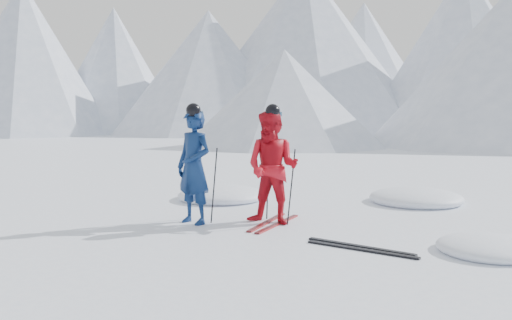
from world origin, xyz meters
The scene contains 12 objects.
ground centered at (0.00, 0.00, 0.00)m, with size 160.00×160.00×0.00m, color white.
skier_blue centered at (-2.46, -0.50, 1.01)m, with size 0.74×0.49×2.03m, color #0D234F.
skier_red centered at (-1.35, 0.34, 1.01)m, with size 0.98×0.76×2.01m, color red.
pole_blue_left centered at (-2.76, -0.35, 0.68)m, with size 0.02×0.02×1.35m, color black.
pole_blue_right centered at (-2.21, -0.25, 0.68)m, with size 0.02×0.02×1.35m, color black.
pole_red_left centered at (-1.65, 0.59, 0.67)m, with size 0.02×0.02×1.34m, color black.
pole_red_right centered at (-1.05, 0.49, 0.67)m, with size 0.02×0.02×1.34m, color black.
ski_worn_left centered at (-1.47, 0.34, 0.01)m, with size 0.09×1.70×0.03m, color black.
ski_worn_right centered at (-1.23, 0.34, 0.01)m, with size 0.09×1.70×0.03m, color black.
ski_loose_a centered at (0.67, -0.18, 0.01)m, with size 0.09×1.70×0.03m, color black.
ski_loose_b centered at (0.77, -0.33, 0.01)m, with size 0.09×1.70×0.03m, color black.
snow_lumps centered at (-1.04, 2.38, 0.00)m, with size 8.97×6.51×0.44m.
Camera 1 is at (4.41, -7.20, 2.00)m, focal length 38.00 mm.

